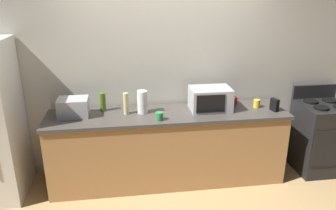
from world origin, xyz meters
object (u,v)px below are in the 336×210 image
object	(u,v)px
bottle_olive_oil	(103,102)
stove_range	(320,137)
toaster_oven	(73,107)
cordless_phone	(274,105)
mug_yellow	(257,103)
mug_green	(159,116)
mug_red	(234,101)
microwave	(210,99)
bottle_vinegar	(126,104)
paper_towel_roll	(142,102)

from	to	relation	value
bottle_olive_oil	stove_range	bearing A→B (deg)	-3.79
toaster_oven	bottle_olive_oil	distance (m)	0.35
toaster_oven	cordless_phone	world-z (taller)	toaster_oven
bottle_olive_oil	mug_yellow	distance (m)	1.87
mug_yellow	mug_green	distance (m)	1.25
bottle_olive_oil	mug_red	distance (m)	1.63
microwave	mug_yellow	size ratio (longest dim) A/B	4.85
toaster_oven	mug_green	xyz separation A→B (m)	(0.96, -0.26, -0.06)
mug_yellow	toaster_oven	bearing A→B (deg)	179.46
bottle_vinegar	mug_green	bearing A→B (deg)	-33.97
toaster_oven	bottle_vinegar	bearing A→B (deg)	-1.56
bottle_olive_oil	mug_red	bearing A→B (deg)	0.09
stove_range	mug_yellow	distance (m)	1.02
mug_yellow	microwave	bearing A→B (deg)	179.20
microwave	mug_red	xyz separation A→B (m)	(0.35, 0.14, -0.09)
stove_range	mug_red	distance (m)	1.25
stove_range	mug_yellow	size ratio (longest dim) A/B	10.92
microwave	toaster_oven	world-z (taller)	microwave
bottle_vinegar	mug_green	size ratio (longest dim) A/B	2.75
toaster_oven	mug_red	distance (m)	1.96
mug_red	mug_yellow	bearing A→B (deg)	-31.38
microwave	paper_towel_roll	size ratio (longest dim) A/B	1.78
stove_range	cordless_phone	xyz separation A→B (m)	(-0.73, -0.10, 0.51)
microwave	mug_green	size ratio (longest dim) A/B	5.21
mug_red	stove_range	bearing A→B (deg)	-9.29
cordless_phone	mug_red	xyz separation A→B (m)	(-0.40, 0.29, -0.03)
bottle_vinegar	mug_red	bearing A→B (deg)	5.96
bottle_olive_oil	mug_yellow	world-z (taller)	bottle_olive_oil
mug_green	mug_red	bearing A→B (deg)	21.14
toaster_oven	bottle_vinegar	distance (m)	0.60
cordless_phone	stove_range	bearing A→B (deg)	-9.01
paper_towel_roll	mug_yellow	distance (m)	1.40
cordless_phone	mug_yellow	size ratio (longest dim) A/B	1.52
cordless_phone	mug_red	distance (m)	0.49
microwave	mug_yellow	world-z (taller)	microwave
microwave	mug_yellow	distance (m)	0.59
bottle_olive_oil	mug_yellow	bearing A→B (deg)	-4.38
toaster_oven	cordless_phone	bearing A→B (deg)	-3.95
mug_red	bottle_olive_oil	bearing A→B (deg)	-179.91
paper_towel_roll	mug_green	size ratio (longest dim) A/B	2.93
toaster_oven	mug_red	world-z (taller)	toaster_oven
bottle_vinegar	mug_yellow	distance (m)	1.59
bottle_olive_oil	mug_green	bearing A→B (deg)	-31.14
paper_towel_roll	cordless_phone	world-z (taller)	paper_towel_roll
stove_range	mug_red	size ratio (longest dim) A/B	11.60
bottle_vinegar	mug_green	xyz separation A→B (m)	(0.36, -0.24, -0.08)
stove_range	paper_towel_roll	bearing A→B (deg)	178.75
bottle_vinegar	mug_green	distance (m)	0.44
paper_towel_roll	mug_red	xyz separation A→B (m)	(1.16, 0.14, -0.09)
bottle_olive_oil	mug_green	xyz separation A→B (m)	(0.63, -0.38, -0.07)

